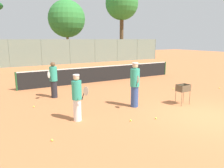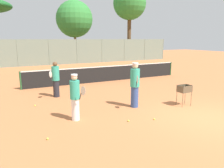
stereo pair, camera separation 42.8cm
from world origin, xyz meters
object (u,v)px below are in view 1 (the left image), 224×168
(player_yellow_shirt, at_px, (77,97))
(tennis_net, at_px, (104,73))
(ball_cart, at_px, (183,90))
(player_white_outfit, at_px, (54,80))
(player_red_cap, at_px, (135,84))

(player_yellow_shirt, bearing_deg, tennis_net, 130.47)
(tennis_net, bearing_deg, ball_cart, -86.25)
(player_yellow_shirt, height_order, ball_cart, player_yellow_shirt)
(tennis_net, height_order, player_white_outfit, player_white_outfit)
(player_red_cap, height_order, player_yellow_shirt, player_red_cap)
(player_red_cap, distance_m, ball_cart, 2.24)
(player_red_cap, xyz_separation_m, player_yellow_shirt, (-2.75, -0.32, -0.12))
(tennis_net, height_order, player_red_cap, player_red_cap)
(player_red_cap, relative_size, ball_cart, 2.11)
(tennis_net, height_order, ball_cart, tennis_net)
(player_white_outfit, bearing_deg, tennis_net, 157.93)
(player_white_outfit, distance_m, player_red_cap, 4.17)
(player_white_outfit, bearing_deg, player_red_cap, 75.32)
(player_white_outfit, relative_size, player_red_cap, 0.93)
(player_red_cap, bearing_deg, player_yellow_shirt, -59.63)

